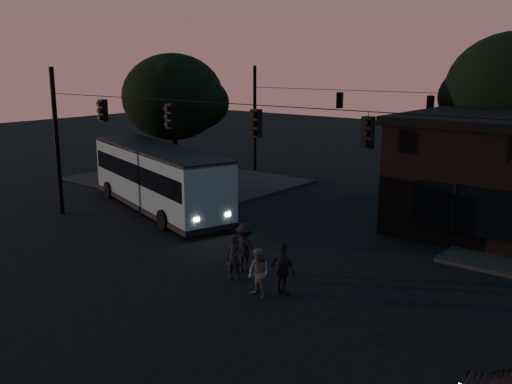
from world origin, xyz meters
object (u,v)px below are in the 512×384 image
Objects in this scene: pedestrian_c at (283,269)px; pedestrian_b at (258,274)px; bus at (158,175)px; pedestrian_d at (245,248)px; pedestrian_a at (234,258)px.

pedestrian_b is at bearing 65.62° from pedestrian_c.
pedestrian_d is (9.54, -4.22, -0.94)m from bus.
pedestrian_d is at bearing 82.09° from pedestrian_a.
pedestrian_a is 0.87× the size of pedestrian_d.
bus is at bearing -25.21° from pedestrian_d.
pedestrian_b is 0.86m from pedestrian_c.
pedestrian_d is at bearing -10.20° from pedestrian_c.
bus is at bearing 132.88° from pedestrian_a.
pedestrian_c is at bearing -4.97° from bus.
bus is 7.20× the size of pedestrian_b.
pedestrian_d is at bearing -5.69° from bus.
bus reaches higher than pedestrian_c.
bus reaches higher than pedestrian_b.
pedestrian_c is (2.20, -0.02, 0.09)m from pedestrian_a.
pedestrian_a is 1.87m from pedestrian_b.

